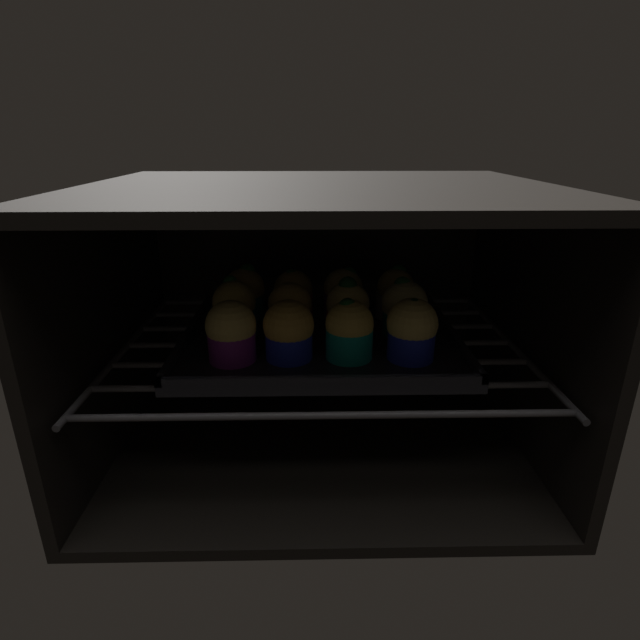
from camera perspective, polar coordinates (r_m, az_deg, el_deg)
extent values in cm
cube|color=black|center=(76.70, -0.01, -12.66)|extent=(59.00, 47.00, 1.50)
cube|color=black|center=(64.46, -0.01, 14.75)|extent=(59.00, 47.00, 1.50)
cube|color=black|center=(90.21, -0.30, 4.96)|extent=(59.00, 1.50, 34.00)
cube|color=black|center=(73.87, -22.91, -0.31)|extent=(1.50, 47.00, 34.00)
cube|color=black|center=(74.86, 22.57, 0.00)|extent=(1.50, 47.00, 34.00)
cylinder|color=#4C494C|center=(52.97, 0.40, -10.96)|extent=(54.00, 0.80, 0.80)
cylinder|color=#4C494C|center=(58.46, 0.24, -7.71)|extent=(54.00, 0.80, 0.80)
cylinder|color=#4C494C|center=(64.10, 0.10, -5.02)|extent=(54.00, 0.80, 0.80)
cylinder|color=#4C494C|center=(69.86, -0.01, -2.78)|extent=(54.00, 0.80, 0.80)
cylinder|color=#4C494C|center=(75.72, -0.11, -0.87)|extent=(54.00, 0.80, 0.80)
cylinder|color=#4C494C|center=(81.64, -0.19, 0.75)|extent=(54.00, 0.80, 0.80)
cylinder|color=#4C494C|center=(87.63, -0.26, 2.16)|extent=(54.00, 0.80, 0.80)
cylinder|color=#4C494C|center=(74.44, -21.30, -2.75)|extent=(0.80, 42.00, 0.80)
cylinder|color=#4C494C|center=(75.36, 21.00, -2.43)|extent=(0.80, 42.00, 0.80)
cube|color=black|center=(68.77, 0.00, -2.26)|extent=(37.06, 29.54, 1.20)
cube|color=black|center=(55.29, 0.30, -7.01)|extent=(37.06, 0.80, 1.00)
cube|color=black|center=(81.85, -0.20, 2.36)|extent=(37.06, 0.80, 1.00)
cube|color=black|center=(70.39, -14.93, -1.48)|extent=(0.80, 29.54, 1.00)
cube|color=black|center=(71.04, 14.79, -1.26)|extent=(0.80, 29.54, 1.00)
cylinder|color=#7A238C|center=(61.58, -10.09, -2.88)|extent=(5.82, 5.82, 3.84)
sphere|color=#DBBC60|center=(60.59, -10.25, -0.60)|extent=(6.18, 6.18, 6.18)
cylinder|color=#1928B7|center=(61.25, -3.60, -2.72)|extent=(5.82, 5.82, 3.84)
sphere|color=gold|center=(60.33, -3.65, -0.57)|extent=(6.30, 6.30, 6.30)
sphere|color=#19511E|center=(59.55, -3.53, 1.21)|extent=(1.88, 1.88, 1.88)
cylinder|color=#0C8C84|center=(61.36, 3.38, -2.67)|extent=(5.82, 5.82, 3.84)
sphere|color=gold|center=(60.39, 3.43, -0.44)|extent=(5.96, 5.96, 5.96)
sphere|color=#19511E|center=(59.58, 3.20, 1.49)|extent=(2.23, 2.23, 2.23)
cylinder|color=#1928B7|center=(62.09, 10.43, -2.70)|extent=(5.82, 5.82, 3.84)
sphere|color=#DBBC60|center=(61.09, 10.59, -0.38)|extent=(6.27, 6.27, 6.27)
sphere|color=#19511E|center=(60.24, 10.78, 1.59)|extent=(1.89, 1.89, 1.89)
cylinder|color=#0C8C84|center=(68.88, -9.73, -0.28)|extent=(5.82, 5.82, 3.84)
sphere|color=gold|center=(67.89, -9.88, 2.06)|extent=(5.88, 5.88, 5.88)
sphere|color=#1E6023|center=(68.25, -10.31, 4.30)|extent=(1.92, 1.92, 1.92)
cylinder|color=#7A238C|center=(67.56, -3.44, -0.43)|extent=(5.82, 5.82, 3.84)
sphere|color=gold|center=(66.61, -3.49, 1.83)|extent=(5.95, 5.95, 5.95)
cylinder|color=red|center=(68.09, 3.18, -0.25)|extent=(5.82, 5.82, 3.84)
sphere|color=#DBBC60|center=(67.17, 3.22, 1.91)|extent=(5.93, 5.93, 5.93)
sphere|color=#19511E|center=(66.39, 3.22, 3.95)|extent=(2.55, 2.55, 2.55)
cylinder|color=#0C8C84|center=(69.38, 9.62, -0.12)|extent=(5.82, 5.82, 3.84)
sphere|color=#E0CC7A|center=(68.52, 9.74, 1.90)|extent=(6.29, 6.29, 6.29)
sphere|color=#1E6023|center=(68.13, 9.50, 3.97)|extent=(2.39, 2.39, 2.39)
cylinder|color=#0C8C84|center=(75.30, -8.62, 1.61)|extent=(5.82, 5.82, 3.84)
sphere|color=gold|center=(74.46, -8.73, 3.61)|extent=(6.08, 6.08, 6.08)
sphere|color=#1E6023|center=(74.40, -8.38, 5.55)|extent=(2.39, 2.39, 2.39)
cylinder|color=red|center=(75.07, -3.07, 1.76)|extent=(5.82, 5.82, 3.84)
sphere|color=gold|center=(74.32, -3.10, 3.55)|extent=(5.83, 5.83, 5.83)
sphere|color=#19511E|center=(73.67, -3.32, 5.18)|extent=(1.84, 1.84, 1.84)
cylinder|color=#7A238C|center=(75.39, 2.66, 1.85)|extent=(5.82, 5.82, 3.84)
sphere|color=#DBBC60|center=(74.61, 2.69, 3.71)|extent=(5.89, 5.89, 5.89)
sphere|color=#28702D|center=(74.47, 3.37, 5.24)|extent=(2.28, 2.28, 2.28)
cylinder|color=silver|center=(75.98, 8.60, 1.79)|extent=(5.82, 5.82, 3.84)
sphere|color=gold|center=(75.14, 8.72, 3.78)|extent=(5.54, 5.54, 5.54)
sphere|color=#1E6023|center=(75.54, 9.04, 5.40)|extent=(2.52, 2.52, 2.52)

